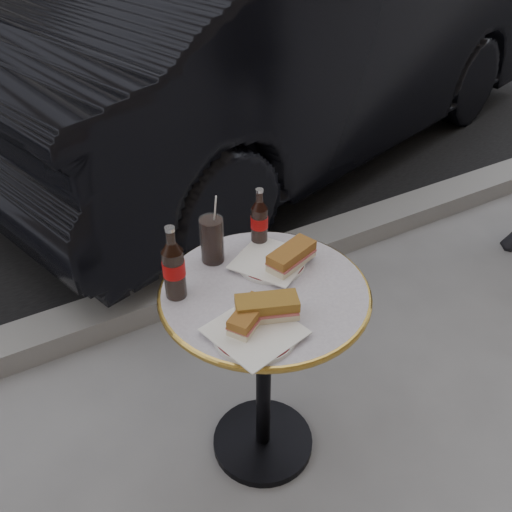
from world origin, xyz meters
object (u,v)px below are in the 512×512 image
plate_left (255,333)px  parked_car (296,46)px  cola_glass (212,240)px  cola_bottle_left (173,262)px  cola_bottle_right (259,217)px  plate_right (271,262)px  bistro_table (264,375)px

plate_left → parked_car: size_ratio=0.05×
cola_glass → parked_car: (1.50, 1.84, -0.10)m
cola_bottle_left → cola_bottle_right: bearing=17.4°
plate_right → cola_bottle_right: 0.15m
cola_bottle_right → parked_car: size_ratio=0.05×
bistro_table → cola_bottle_left: size_ratio=3.16×
bistro_table → parked_car: (1.44, 2.04, 0.35)m
bistro_table → plate_left: bearing=-128.3°
parked_car → plate_right: bearing=128.2°
cola_glass → plate_right: bearing=-36.3°
plate_left → cola_glass: bearing=81.5°
parked_car → cola_bottle_right: bearing=127.0°
plate_right → cola_glass: bearing=143.7°
cola_bottle_left → parked_car: parked_car is taller
bistro_table → cola_bottle_left: 0.54m
plate_right → cola_bottle_right: bearing=78.3°
parked_car → cola_glass: bearing=123.8°
plate_right → cola_glass: cola_glass is taller
cola_bottle_left → parked_car: 2.56m
plate_left → cola_bottle_right: bearing=58.3°
plate_left → parked_car: 2.69m
plate_left → parked_car: (1.56, 2.19, -0.03)m
bistro_table → cola_glass: 0.49m
cola_bottle_right → plate_left: bearing=-121.7°
cola_bottle_right → cola_glass: 0.17m
cola_glass → plate_left: bearing=-98.5°
plate_left → parked_car: bearing=54.6°
plate_left → cola_bottle_right: 0.43m
plate_right → bistro_table: bearing=-129.5°
bistro_table → cola_bottle_right: 0.52m
cola_glass → cola_bottle_left: bearing=-149.0°
plate_right → parked_car: (1.36, 1.95, -0.03)m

